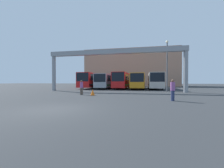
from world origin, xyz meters
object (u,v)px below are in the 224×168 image
at_px(pedestrian_far_center, 82,87).
at_px(lamp_post, 167,64).
at_px(bus_slot_0, 93,80).
at_px(bus_slot_4, 155,80).
at_px(traffic_cone, 93,92).
at_px(pedestrian_near_right, 173,89).
at_px(bus_slot_3, 138,80).
at_px(bus_slot_1, 108,80).
at_px(bus_slot_2, 122,80).

height_order(pedestrian_far_center, lamp_post, lamp_post).
bearing_deg(pedestrian_far_center, bus_slot_0, -96.09).
height_order(bus_slot_4, pedestrian_far_center, bus_slot_4).
distance_m(pedestrian_far_center, traffic_cone, 1.62).
distance_m(pedestrian_far_center, lamp_post, 13.11).
bearing_deg(pedestrian_near_right, bus_slot_3, 51.67).
bearing_deg(traffic_cone, bus_slot_3, 75.22).
distance_m(bus_slot_0, bus_slot_1, 3.36).
relative_size(bus_slot_2, lamp_post, 1.36).
bearing_deg(traffic_cone, pedestrian_far_center, 165.79).
bearing_deg(lamp_post, bus_slot_3, 119.16).
bearing_deg(bus_slot_4, traffic_cone, -114.73).
distance_m(bus_slot_1, traffic_cone, 16.68).
xyz_separation_m(bus_slot_4, pedestrian_far_center, (-9.03, -16.05, -0.92)).
relative_size(bus_slot_0, pedestrian_far_center, 6.95).
distance_m(bus_slot_1, lamp_post, 14.30).
relative_size(bus_slot_1, bus_slot_4, 1.00).
distance_m(bus_slot_0, pedestrian_far_center, 16.37).
height_order(bus_slot_2, bus_slot_4, bus_slot_2).
height_order(bus_slot_1, bus_slot_2, bus_slot_2).
relative_size(pedestrian_far_center, lamp_post, 0.22).
height_order(pedestrian_near_right, lamp_post, lamp_post).
xyz_separation_m(bus_slot_0, lamp_post, (14.55, -8.24, 2.27)).
relative_size(bus_slot_1, pedestrian_near_right, 7.20).
bearing_deg(pedestrian_near_right, pedestrian_far_center, 110.89).
relative_size(bus_slot_3, bus_slot_4, 0.93).
bearing_deg(bus_slot_1, bus_slot_0, -174.76).
relative_size(bus_slot_3, traffic_cone, 17.80).
distance_m(bus_slot_3, traffic_cone, 16.62).
bearing_deg(traffic_cone, bus_slot_1, 98.50).
bearing_deg(bus_slot_1, bus_slot_4, -0.08).
bearing_deg(bus_slot_0, bus_slot_1, 5.24).
xyz_separation_m(bus_slot_2, pedestrian_near_right, (6.85, -18.55, -0.98)).
distance_m(bus_slot_3, pedestrian_far_center, 16.66).
bearing_deg(pedestrian_near_right, bus_slot_1, 68.85).
bearing_deg(bus_slot_4, pedestrian_far_center, -119.38).
height_order(traffic_cone, lamp_post, lamp_post).
xyz_separation_m(pedestrian_far_center, lamp_post, (10.22, 7.52, 3.27)).
distance_m(bus_slot_3, lamp_post, 9.60).
relative_size(bus_slot_3, lamp_post, 1.49).
bearing_deg(lamp_post, bus_slot_1, 142.69).
bearing_deg(bus_slot_4, bus_slot_0, -178.74).
height_order(bus_slot_1, bus_slot_4, bus_slot_4).
xyz_separation_m(pedestrian_near_right, traffic_cone, (-7.73, 3.04, -0.58)).
xyz_separation_m(pedestrian_far_center, pedestrian_near_right, (9.21, -3.41, 0.01)).
xyz_separation_m(bus_slot_3, pedestrian_near_right, (3.51, -19.05, -0.87)).
relative_size(bus_slot_1, traffic_cone, 19.14).
relative_size(bus_slot_1, pedestrian_far_center, 7.32).
xyz_separation_m(bus_slot_1, pedestrian_far_center, (0.98, -16.06, -0.85)).
bearing_deg(traffic_cone, lamp_post, 42.04).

